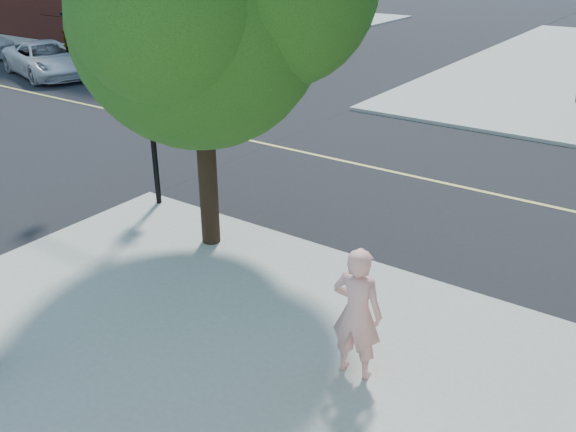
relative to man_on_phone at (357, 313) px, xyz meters
The scene contains 7 objects.
ground 6.45m from the man_on_phone, 153.87° to the left, with size 140.00×140.00×0.00m, color black.
road_ew 9.34m from the man_on_phone, 128.06° to the left, with size 140.00×9.00×0.01m, color black.
road_ns 11.61m from the man_on_phone, 165.96° to the left, with size 9.00×140.00×0.01m, color black.
sidewalk_nw 37.64m from the man_on_phone, 139.76° to the left, with size 26.00×25.00×0.12m, color #ABACA0.
man_on_phone is the anchor object (origin of this frame).
signal_pole 8.69m from the man_on_phone, 162.62° to the left, with size 3.44×0.39×3.88m.
car_a 21.81m from the man_on_phone, 154.21° to the left, with size 2.33×5.05×1.40m, color silver.
Camera 1 is at (8.64, -8.53, 5.27)m, focal length 38.02 mm.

